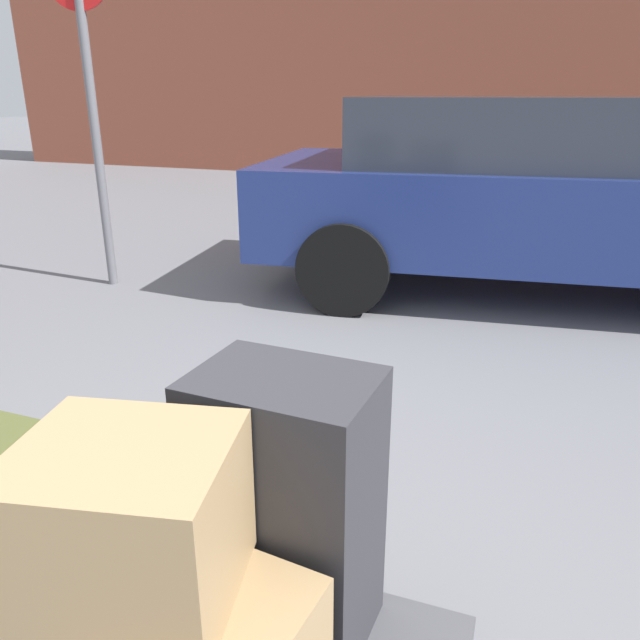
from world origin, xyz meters
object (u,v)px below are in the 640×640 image
(no_parking_sign, at_px, (89,81))
(duffel_bag_tan_topmost_pile, at_px, (129,523))
(parked_car, at_px, (547,191))
(suitcase_charcoal_front_right, at_px, (286,509))
(duffel_bag_olive_center, at_px, (26,520))

(no_parking_sign, bearing_deg, duffel_bag_tan_topmost_pile, -51.08)
(parked_car, distance_m, no_parking_sign, 3.43)
(duffel_bag_tan_topmost_pile, bearing_deg, parked_car, 70.69)
(duffel_bag_tan_topmost_pile, bearing_deg, no_parking_sign, 117.16)
(suitcase_charcoal_front_right, distance_m, duffel_bag_tan_topmost_pile, 0.38)
(duffel_bag_olive_center, bearing_deg, duffel_bag_tan_topmost_pile, -23.59)
(parked_car, height_order, no_parking_sign, no_parking_sign)
(duffel_bag_olive_center, height_order, duffel_bag_tan_topmost_pile, duffel_bag_tan_topmost_pile)
(duffel_bag_olive_center, relative_size, parked_car, 0.13)
(suitcase_charcoal_front_right, height_order, duffel_bag_tan_topmost_pile, same)
(duffel_bag_tan_topmost_pile, relative_size, parked_car, 0.07)
(parked_car, relative_size, no_parking_sign, 1.81)
(suitcase_charcoal_front_right, xyz_separation_m, parked_car, (0.43, 3.93, 0.12))
(duffel_bag_olive_center, xyz_separation_m, parked_car, (1.05, 4.03, 0.24))
(duffel_bag_olive_center, xyz_separation_m, no_parking_sign, (-2.15, 3.04, 1.01))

